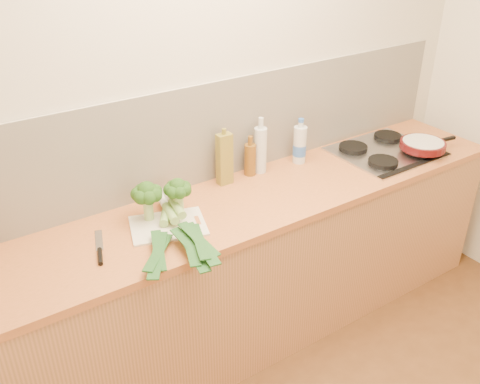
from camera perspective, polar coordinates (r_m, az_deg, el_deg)
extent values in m
plane|color=beige|center=(2.78, -2.94, 8.95)|extent=(3.50, 0.00, 3.50)
cube|color=silver|center=(2.82, -2.76, 6.42)|extent=(3.20, 0.02, 0.54)
cube|color=#BC7D4E|center=(2.98, 0.51, -8.66)|extent=(3.20, 0.60, 0.86)
cube|color=#C96F3B|center=(2.73, 0.55, -1.16)|extent=(3.20, 0.62, 0.04)
cube|color=silver|center=(3.34, 15.22, 4.15)|extent=(0.58, 0.50, 0.01)
cube|color=black|center=(3.21, 18.23, 2.77)|extent=(0.58, 0.04, 0.01)
cylinder|color=black|center=(3.16, 15.01, 3.09)|extent=(0.17, 0.17, 0.03)
cylinder|color=black|center=(3.37, 18.48, 4.28)|extent=(0.17, 0.17, 0.03)
cylinder|color=black|center=(3.30, 11.98, 4.65)|extent=(0.17, 0.17, 0.03)
cylinder|color=black|center=(3.51, 15.49, 5.70)|extent=(0.17, 0.17, 0.03)
cube|color=white|center=(2.52, -7.68, -3.59)|extent=(0.41, 0.35, 0.01)
cylinder|color=#A4C774|center=(2.55, -9.73, -1.92)|extent=(0.05, 0.05, 0.09)
sphere|color=#193B10|center=(2.50, -9.93, 0.13)|extent=(0.09, 0.09, 0.09)
sphere|color=#193B10|center=(2.52, -9.05, 0.08)|extent=(0.07, 0.07, 0.07)
sphere|color=#193B10|center=(2.54, -9.68, 0.28)|extent=(0.07, 0.07, 0.07)
sphere|color=#193B10|center=(2.54, -10.48, 0.14)|extent=(0.07, 0.07, 0.07)
sphere|color=#193B10|center=(2.51, -10.85, -0.24)|extent=(0.07, 0.07, 0.07)
sphere|color=#193B10|center=(2.48, -10.51, -0.58)|extent=(0.07, 0.07, 0.07)
sphere|color=#193B10|center=(2.47, -9.70, -0.62)|extent=(0.07, 0.07, 0.07)
sphere|color=#193B10|center=(2.49, -9.05, -0.32)|extent=(0.07, 0.07, 0.07)
cylinder|color=#A4C774|center=(2.57, -6.56, -1.40)|extent=(0.05, 0.05, 0.10)
sphere|color=#193B10|center=(2.52, -6.68, 0.58)|extent=(0.08, 0.08, 0.08)
sphere|color=#193B10|center=(2.54, -5.91, 0.53)|extent=(0.06, 0.06, 0.06)
sphere|color=#193B10|center=(2.56, -6.51, 0.71)|extent=(0.06, 0.06, 0.06)
sphere|color=#193B10|center=(2.55, -7.22, 0.59)|extent=(0.06, 0.06, 0.06)
sphere|color=#193B10|center=(2.53, -7.52, 0.25)|extent=(0.06, 0.06, 0.06)
sphere|color=#193B10|center=(2.50, -7.18, -0.05)|extent=(0.06, 0.06, 0.06)
sphere|color=#193B10|center=(2.49, -6.44, -0.08)|extent=(0.06, 0.06, 0.06)
sphere|color=#193B10|center=(2.51, -5.88, 0.18)|extent=(0.06, 0.06, 0.06)
cylinder|color=white|center=(2.65, -7.69, -1.13)|extent=(0.10, 0.12, 0.04)
cylinder|color=#87B45A|center=(2.55, -7.97, -2.53)|extent=(0.11, 0.14, 0.04)
cube|color=#1C4619|center=(2.30, -8.72, -6.35)|extent=(0.24, 0.25, 0.02)
cube|color=#1C4619|center=(2.29, -8.78, -6.60)|extent=(0.23, 0.31, 0.01)
cube|color=#1C4619|center=(2.31, -8.69, -6.13)|extent=(0.14, 0.28, 0.02)
cylinder|color=white|center=(2.63, -8.23, -0.92)|extent=(0.06, 0.12, 0.04)
cylinder|color=#87B45A|center=(2.53, -7.43, -2.28)|extent=(0.07, 0.15, 0.04)
cube|color=#1C4619|center=(2.28, -5.28, -5.89)|extent=(0.15, 0.30, 0.02)
cube|color=#1C4619|center=(2.27, -5.12, -6.11)|extent=(0.11, 0.34, 0.01)
cube|color=#1C4619|center=(2.29, -5.36, -5.67)|extent=(0.05, 0.28, 0.02)
cylinder|color=white|center=(2.64, -7.58, -0.39)|extent=(0.06, 0.13, 0.04)
cylinder|color=#87B45A|center=(2.53, -6.70, -1.71)|extent=(0.07, 0.16, 0.04)
cube|color=#1C4619|center=(2.29, -4.35, -5.24)|extent=(0.15, 0.30, 0.02)
cube|color=#1C4619|center=(2.27, -4.18, -5.46)|extent=(0.11, 0.34, 0.01)
cube|color=#1C4619|center=(2.29, -4.44, -5.03)|extent=(0.05, 0.28, 0.02)
cube|color=silver|center=(2.49, -14.81, -5.00)|extent=(0.08, 0.17, 0.00)
cylinder|color=black|center=(2.37, -14.70, -6.67)|extent=(0.05, 0.11, 0.02)
cylinder|color=#4D0C0D|center=(3.36, 18.91, 4.77)|extent=(0.27, 0.27, 0.04)
cylinder|color=beige|center=(3.35, 18.97, 5.12)|extent=(0.24, 0.24, 0.00)
cube|color=black|center=(3.49, 21.16, 5.27)|extent=(0.13, 0.04, 0.02)
cube|color=olive|center=(2.81, -1.66, 3.52)|extent=(0.08, 0.05, 0.28)
cylinder|color=olive|center=(2.75, -1.71, 6.47)|extent=(0.02, 0.02, 0.03)
cylinder|color=silver|center=(2.94, 2.19, 4.47)|extent=(0.07, 0.07, 0.26)
cylinder|color=silver|center=(2.88, 2.25, 7.36)|extent=(0.03, 0.03, 0.06)
cylinder|color=brown|center=(2.93, 1.09, 3.46)|extent=(0.06, 0.06, 0.18)
cylinder|color=brown|center=(2.88, 1.11, 5.51)|extent=(0.03, 0.03, 0.05)
cylinder|color=silver|center=(3.08, 6.39, 5.04)|extent=(0.08, 0.08, 0.22)
cylinder|color=silver|center=(3.04, 6.51, 7.16)|extent=(0.03, 0.03, 0.03)
cylinder|color=blue|center=(3.10, 6.35, 4.49)|extent=(0.08, 0.08, 0.06)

